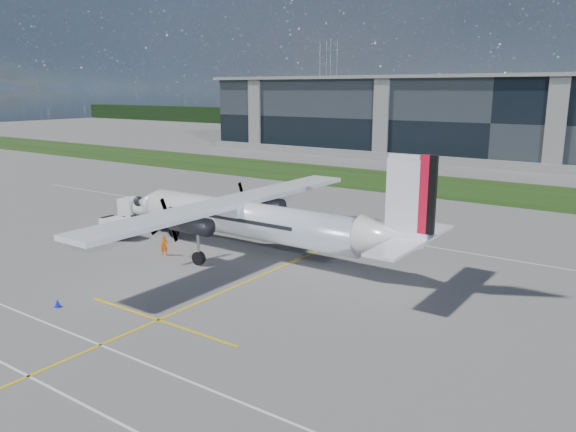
# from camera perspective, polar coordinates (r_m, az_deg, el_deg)

# --- Properties ---
(ground) EXTENTS (400.00, 400.00, 0.00)m
(ground) POSITION_cam_1_polar(r_m,az_deg,el_deg) (72.91, 13.06, 2.09)
(ground) COLOR slate
(ground) RESTS_ON ground
(grass_strip) EXTENTS (400.00, 18.00, 0.04)m
(grass_strip) POSITION_cam_1_polar(r_m,az_deg,el_deg) (80.27, 15.24, 2.95)
(grass_strip) COLOR #19360E
(grass_strip) RESTS_ON ground
(terminal_building) EXTENTS (120.00, 20.00, 15.00)m
(terminal_building) POSITION_cam_1_polar(r_m,az_deg,el_deg) (110.00, 21.31, 9.01)
(terminal_building) COLOR black
(terminal_building) RESTS_ON ground
(tree_line) EXTENTS (400.00, 6.00, 6.00)m
(tree_line) POSITION_cam_1_polar(r_m,az_deg,el_deg) (168.99, 26.25, 8.07)
(tree_line) COLOR black
(tree_line) RESTS_ON ground
(pylon_west) EXTENTS (9.00, 4.60, 30.00)m
(pylon_west) POSITION_cam_1_polar(r_m,az_deg,el_deg) (206.30, 4.09, 13.30)
(pylon_west) COLOR gray
(pylon_west) RESTS_ON ground
(yellow_taxiway_centerline) EXTENTS (0.20, 70.00, 0.01)m
(yellow_taxiway_centerline) POSITION_cam_1_polar(r_m,az_deg,el_deg) (45.50, 2.09, -3.97)
(yellow_taxiway_centerline) COLOR yellow
(yellow_taxiway_centerline) RESTS_ON ground
(turboprop_aircraft) EXTENTS (29.03, 30.10, 9.03)m
(turboprop_aircraft) POSITION_cam_1_polar(r_m,az_deg,el_deg) (44.44, -3.09, 1.60)
(turboprop_aircraft) COLOR white
(turboprop_aircraft) RESTS_ON ground
(fuel_tanker_truck) EXTENTS (6.86, 2.23, 2.57)m
(fuel_tanker_truck) POSITION_cam_1_polar(r_m,az_deg,el_deg) (57.31, -14.45, 0.46)
(fuel_tanker_truck) COLOR white
(fuel_tanker_truck) RESTS_ON ground
(baggage_tug) EXTENTS (2.95, 1.77, 1.77)m
(baggage_tug) POSITION_cam_1_polar(r_m,az_deg,el_deg) (52.92, -17.07, -1.16)
(baggage_tug) COLOR white
(baggage_tug) RESTS_ON ground
(ground_crew_person) EXTENTS (0.85, 0.90, 1.81)m
(ground_crew_person) POSITION_cam_1_polar(r_m,az_deg,el_deg) (46.36, -12.47, -2.80)
(ground_crew_person) COLOR #F25907
(ground_crew_person) RESTS_ON ground
(safety_cone_nose_stbd) EXTENTS (0.36, 0.36, 0.50)m
(safety_cone_nose_stbd) POSITION_cam_1_polar(r_m,az_deg,el_deg) (55.19, -12.24, -0.99)
(safety_cone_nose_stbd) COLOR #0D16E9
(safety_cone_nose_stbd) RESTS_ON ground
(safety_cone_nose_port) EXTENTS (0.36, 0.36, 0.50)m
(safety_cone_nose_port) POSITION_cam_1_polar(r_m,az_deg,el_deg) (53.43, -15.05, -1.60)
(safety_cone_nose_port) COLOR #0D16E9
(safety_cone_nose_port) RESTS_ON ground
(safety_cone_fwd) EXTENTS (0.36, 0.36, 0.50)m
(safety_cone_fwd) POSITION_cam_1_polar(r_m,az_deg,el_deg) (55.89, -15.29, -0.99)
(safety_cone_fwd) COLOR #0D16E9
(safety_cone_fwd) RESTS_ON ground
(safety_cone_stbdwing) EXTENTS (0.36, 0.36, 0.50)m
(safety_cone_stbdwing) POSITION_cam_1_polar(r_m,az_deg,el_deg) (58.92, 4.43, 0.14)
(safety_cone_stbdwing) COLOR #0D16E9
(safety_cone_stbdwing) RESTS_ON ground
(safety_cone_portwing) EXTENTS (0.36, 0.36, 0.50)m
(safety_cone_portwing) POSITION_cam_1_polar(r_m,az_deg,el_deg) (37.71, -22.38, -8.19)
(safety_cone_portwing) COLOR #0D16E9
(safety_cone_portwing) RESTS_ON ground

